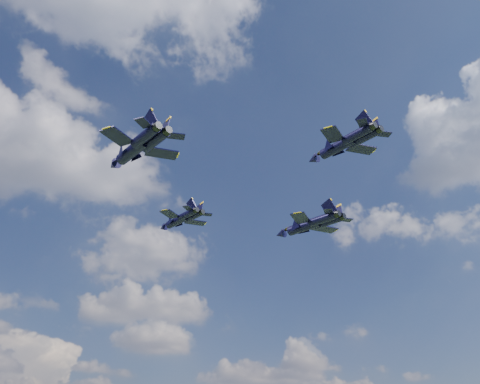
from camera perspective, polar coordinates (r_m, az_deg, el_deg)
name	(u,v)px	position (r m, az deg, el deg)	size (l,w,h in m)	color
jet_lead	(176,221)	(108.61, -6.83, -3.11)	(10.21, 14.06, 3.35)	black
jet_left	(131,152)	(83.76, -11.54, 4.24)	(12.20, 16.92, 4.01)	black
jet_right	(302,227)	(103.22, 6.61, -3.71)	(12.03, 16.31, 3.93)	black
jet_slot	(336,148)	(81.92, 10.16, 4.68)	(10.39, 14.38, 3.40)	black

